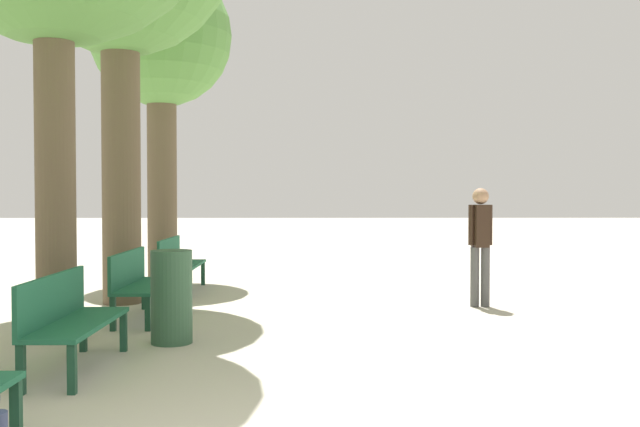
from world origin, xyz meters
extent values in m
cube|color=#19422D|center=(-1.67, 0.96, 0.19)|extent=(0.06, 0.06, 0.38)
cube|color=#1E6042|center=(-1.86, 2.69, 0.40)|extent=(0.47, 1.54, 0.04)
cube|color=#1E6042|center=(-2.08, 2.69, 0.62)|extent=(0.04, 1.54, 0.40)
cube|color=#19422D|center=(-1.67, 1.97, 0.19)|extent=(0.06, 0.06, 0.38)
cube|color=#19422D|center=(-1.67, 3.42, 0.19)|extent=(0.06, 0.06, 0.38)
cube|color=#19422D|center=(-2.06, 1.97, 0.19)|extent=(0.06, 0.06, 0.38)
cube|color=#19422D|center=(-2.06, 3.42, 0.19)|extent=(0.06, 0.06, 0.38)
cube|color=#1E6042|center=(-1.86, 5.15, 0.40)|extent=(0.47, 1.54, 0.04)
cube|color=#1E6042|center=(-2.08, 5.15, 0.62)|extent=(0.04, 1.54, 0.40)
cube|color=#19422D|center=(-1.67, 4.43, 0.19)|extent=(0.06, 0.06, 0.38)
cube|color=#19422D|center=(-1.67, 5.88, 0.19)|extent=(0.06, 0.06, 0.38)
cube|color=#19422D|center=(-2.06, 4.43, 0.19)|extent=(0.06, 0.06, 0.38)
cube|color=#19422D|center=(-2.06, 5.88, 0.19)|extent=(0.06, 0.06, 0.38)
cube|color=#1E6042|center=(-1.86, 7.61, 0.40)|extent=(0.47, 1.54, 0.04)
cube|color=#1E6042|center=(-2.08, 7.61, 0.62)|extent=(0.04, 1.54, 0.40)
cube|color=#19422D|center=(-1.67, 6.89, 0.19)|extent=(0.06, 0.06, 0.38)
cube|color=#19422D|center=(-1.67, 8.34, 0.19)|extent=(0.06, 0.06, 0.38)
cube|color=#19422D|center=(-2.06, 6.89, 0.19)|extent=(0.06, 0.06, 0.38)
cube|color=#19422D|center=(-2.06, 8.34, 0.19)|extent=(0.06, 0.06, 0.38)
cylinder|color=brown|center=(-2.49, 3.92, 1.91)|extent=(0.40, 0.40, 3.81)
cylinder|color=brown|center=(-2.49, 6.42, 2.05)|extent=(0.52, 0.52, 4.10)
cylinder|color=brown|center=(-2.49, 9.05, 1.78)|extent=(0.51, 0.51, 3.57)
sphere|color=#568E42|center=(-2.49, 9.05, 4.24)|extent=(2.43, 2.43, 2.43)
cylinder|color=#4C4C4C|center=(2.29, 6.06, 0.40)|extent=(0.12, 0.12, 0.80)
cylinder|color=#4C4C4C|center=(2.43, 6.06, 0.40)|extent=(0.12, 0.12, 0.80)
cube|color=black|center=(2.36, 6.06, 1.08)|extent=(0.21, 0.24, 0.56)
cylinder|color=black|center=(2.24, 6.06, 1.09)|extent=(0.08, 0.08, 0.54)
cylinder|color=black|center=(2.48, 6.06, 1.09)|extent=(0.08, 0.08, 0.54)
sphere|color=#A37A5B|center=(2.36, 6.06, 1.47)|extent=(0.22, 0.22, 0.22)
cylinder|color=#2D5138|center=(-1.29, 3.79, 0.47)|extent=(0.41, 0.41, 0.94)
camera|label=1|loc=(0.14, -3.36, 1.51)|focal=40.00mm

